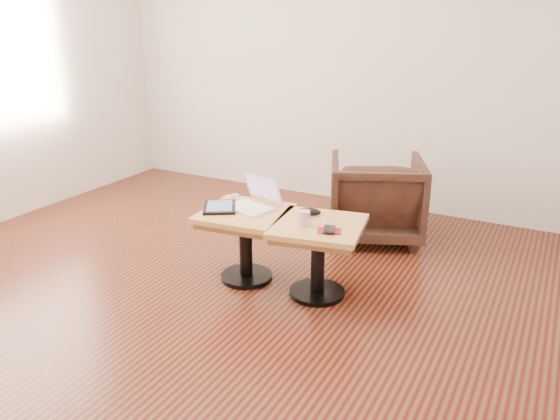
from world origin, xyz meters
The scene contains 11 objects.
room_shell centered at (0.00, 0.00, 1.35)m, with size 4.52×4.52×2.71m.
side_table_left centered at (0.19, 0.35, 0.37)m, with size 0.59×0.59×0.49m.
side_table_right centered at (0.71, 0.37, 0.37)m, with size 0.62×0.62×0.49m.
laptop centered at (0.20, 0.44, 0.53)m, with size 0.36×0.35×0.20m.
tablet centered at (0.02, 0.31, 0.50)m, with size 0.32×0.33×0.02m.
charging_adapter centered at (-0.01, 0.55, 0.50)m, with size 0.04×0.04×0.03m, color white.
glasses_case centered at (0.59, 0.49, 0.51)m, with size 0.15×0.06×0.05m, color black.
striped_cup centered at (0.64, 0.30, 0.54)m, with size 0.07×0.07×0.09m, color #E55577.
earbuds_tangle centered at (0.72, 0.44, 0.50)m, with size 0.08×0.05×0.02m.
phone_on_sleeve centered at (0.82, 0.28, 0.50)m, with size 0.16×0.14×0.02m.
armchair centered at (0.71, 1.47, 0.33)m, with size 0.70×0.72×0.66m, color black.
Camera 1 is at (1.97, -2.49, 1.70)m, focal length 35.00 mm.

